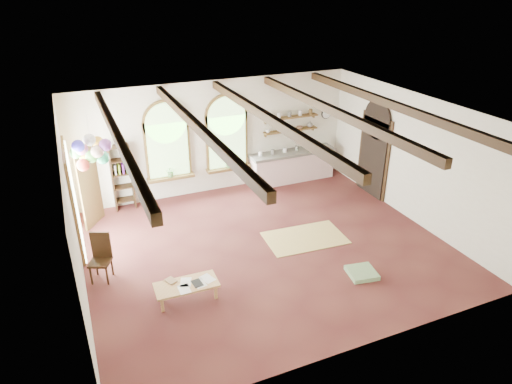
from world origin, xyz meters
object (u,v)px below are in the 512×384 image
kitchen_counter (292,166)px  coffee_table (186,286)px  balloon_cluster (92,151)px  side_chair (101,267)px

kitchen_counter → coffee_table: (-4.50, -4.30, -0.17)m
balloon_cluster → kitchen_counter: bearing=16.0°
kitchen_counter → side_chair: bearing=-153.4°
kitchen_counter → side_chair: 6.65m
kitchen_counter → side_chair: side_chair is taller
coffee_table → balloon_cluster: size_ratio=1.06×
kitchen_counter → balloon_cluster: balloon_cluster is taller
kitchen_counter → coffee_table: bearing=-136.3°
side_chair → kitchen_counter: bearing=26.6°
coffee_table → side_chair: 1.95m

